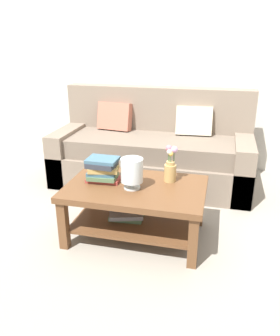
# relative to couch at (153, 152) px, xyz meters

# --- Properties ---
(ground_plane) EXTENTS (10.00, 10.00, 0.00)m
(ground_plane) POSITION_rel_couch_xyz_m (0.09, -0.91, -0.36)
(ground_plane) COLOR gray
(back_wall) EXTENTS (6.40, 0.12, 2.70)m
(back_wall) POSITION_rel_couch_xyz_m (0.09, 0.74, 0.99)
(back_wall) COLOR beige
(back_wall) RESTS_ON ground
(couch) EXTENTS (2.20, 0.90, 1.06)m
(couch) POSITION_rel_couch_xyz_m (0.00, 0.00, 0.00)
(couch) COLOR #7A6B5B
(couch) RESTS_ON ground
(coffee_table) EXTENTS (1.13, 0.74, 0.46)m
(coffee_table) POSITION_rel_couch_xyz_m (0.10, -1.19, -0.03)
(coffee_table) COLOR brown
(coffee_table) RESTS_ON ground
(book_stack_main) EXTENTS (0.28, 0.21, 0.20)m
(book_stack_main) POSITION_rel_couch_xyz_m (-0.18, -1.16, 0.20)
(book_stack_main) COLOR #993833
(book_stack_main) RESTS_ON coffee_table
(glass_hurricane_vase) EXTENTS (0.18, 0.18, 0.25)m
(glass_hurricane_vase) POSITION_rel_couch_xyz_m (0.09, -1.24, 0.25)
(glass_hurricane_vase) COLOR silver
(glass_hurricane_vase) RESTS_ON coffee_table
(flower_pitcher) EXTENTS (0.11, 0.10, 0.31)m
(flower_pitcher) POSITION_rel_couch_xyz_m (0.36, -1.03, 0.23)
(flower_pitcher) COLOR tan
(flower_pitcher) RESTS_ON coffee_table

